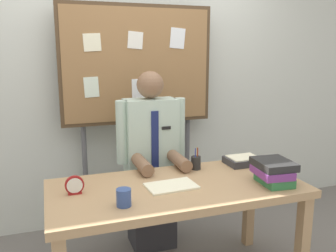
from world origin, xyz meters
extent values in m
cube|color=silver|center=(0.00, 1.16, 1.35)|extent=(6.40, 0.08, 2.70)
cube|color=tan|center=(0.00, 0.00, 0.70)|extent=(1.61, 0.76, 0.05)
cube|color=tan|center=(0.75, -0.32, 0.34)|extent=(0.07, 0.07, 0.68)
cube|color=tan|center=(-0.75, 0.32, 0.34)|extent=(0.07, 0.07, 0.68)
cube|color=tan|center=(0.75, 0.32, 0.34)|extent=(0.07, 0.07, 0.68)
cube|color=#2D2D33|center=(0.00, 0.59, 0.22)|extent=(0.34, 0.30, 0.44)
cube|color=#B2CCBC|center=(0.00, 0.59, 0.82)|extent=(0.40, 0.22, 0.77)
sphere|color=brown|center=(0.00, 0.59, 1.31)|extent=(0.21, 0.21, 0.21)
cylinder|color=#B2CCBC|center=(-0.23, 0.57, 0.97)|extent=(0.09, 0.09, 0.48)
cylinder|color=#B2CCBC|center=(0.23, 0.57, 0.97)|extent=(0.09, 0.09, 0.48)
cylinder|color=brown|center=(-0.14, 0.33, 0.78)|extent=(0.09, 0.30, 0.09)
cylinder|color=brown|center=(0.14, 0.33, 0.78)|extent=(0.09, 0.30, 0.09)
cube|color=navy|center=(0.00, 0.47, 0.88)|extent=(0.06, 0.01, 0.50)
cube|color=black|center=(0.09, 0.47, 1.00)|extent=(0.07, 0.01, 0.02)
cube|color=#4C3823|center=(0.00, 0.96, 1.45)|extent=(1.31, 0.05, 0.99)
cube|color=olive|center=(0.00, 0.95, 1.45)|extent=(1.25, 0.04, 0.93)
cylinder|color=#59595E|center=(-0.47, 0.99, 0.49)|extent=(0.04, 0.04, 0.98)
cylinder|color=#59595E|center=(0.47, 0.99, 0.49)|extent=(0.04, 0.04, 0.98)
cube|color=white|center=(0.35, 0.92, 1.67)|extent=(0.14, 0.00, 0.18)
cube|color=#F4EFCC|center=(-0.38, 0.92, 1.63)|extent=(0.14, 0.00, 0.15)
cube|color=silver|center=(-0.40, 0.92, 1.28)|extent=(0.12, 0.00, 0.17)
cube|color=white|center=(-0.03, 0.92, 1.65)|extent=(0.14, 0.00, 0.15)
cube|color=white|center=(0.01, 0.92, 1.24)|extent=(0.14, 0.00, 0.20)
cube|color=#337F47|center=(0.60, -0.19, 0.75)|extent=(0.19, 0.24, 0.06)
cube|color=#72337F|center=(0.58, -0.19, 0.81)|extent=(0.22, 0.27, 0.05)
cube|color=#262626|center=(0.59, -0.18, 0.86)|extent=(0.24, 0.27, 0.05)
cube|color=#F4EFCC|center=(-0.05, -0.02, 0.73)|extent=(0.32, 0.22, 0.01)
cylinder|color=maroon|center=(-0.63, 0.06, 0.78)|extent=(0.11, 0.02, 0.11)
cylinder|color=white|center=(-0.63, 0.05, 0.78)|extent=(0.09, 0.00, 0.09)
cube|color=maroon|center=(-0.63, 0.06, 0.73)|extent=(0.08, 0.04, 0.01)
cylinder|color=#334C8C|center=(-0.39, -0.20, 0.77)|extent=(0.08, 0.08, 0.10)
cylinder|color=#262626|center=(0.24, 0.25, 0.77)|extent=(0.07, 0.07, 0.09)
cylinder|color=#263399|center=(0.23, 0.24, 0.81)|extent=(0.01, 0.01, 0.15)
cylinder|color=maroon|center=(0.25, 0.25, 0.81)|extent=(0.01, 0.01, 0.15)
cylinder|color=gold|center=(0.25, 0.26, 0.81)|extent=(0.01, 0.01, 0.15)
cube|color=#333338|center=(0.63, 0.24, 0.75)|extent=(0.26, 0.20, 0.05)
cube|color=#F4EFCC|center=(0.63, 0.24, 0.78)|extent=(0.22, 0.17, 0.01)
camera|label=1|loc=(-0.76, -2.02, 1.56)|focal=38.18mm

